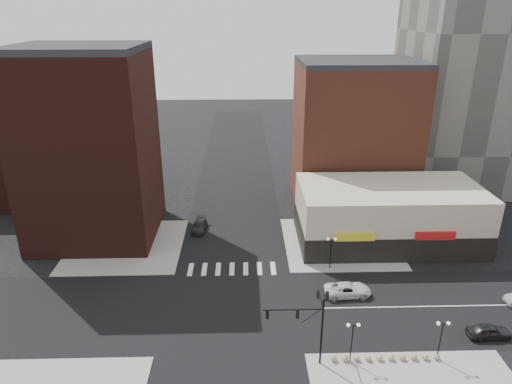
{
  "coord_description": "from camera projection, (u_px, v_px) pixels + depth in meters",
  "views": [
    {
      "loc": [
        1.53,
        -40.43,
        30.0
      ],
      "look_at": [
        2.82,
        6.35,
        11.0
      ],
      "focal_mm": 32.0,
      "sensor_mm": 36.0,
      "label": 1
    }
  ],
  "objects": [
    {
      "name": "dark_sedan_north",
      "position": [
        199.0,
        226.0,
        65.87
      ],
      "size": [
        2.17,
        4.73,
        1.34
      ],
      "primitive_type": "imported",
      "rotation": [
        0.0,
        0.0,
        -0.06
      ],
      "color": "black",
      "rests_on": "ground"
    },
    {
      "name": "sidewalk_nw",
      "position": [
        127.0,
        245.0,
        61.73
      ],
      "size": [
        15.0,
        15.0,
        0.12
      ],
      "primitive_type": "cube",
      "color": "gray",
      "rests_on": "ground"
    },
    {
      "name": "street_lamp_ne",
      "position": [
        331.0,
        245.0,
        55.17
      ],
      "size": [
        1.22,
        0.32,
        4.16
      ],
      "color": "black",
      "rests_on": "sidewalk_ne"
    },
    {
      "name": "dark_sedan_east",
      "position": [
        489.0,
        331.0,
        44.43
      ],
      "size": [
        4.19,
        1.75,
        1.42
      ],
      "primitive_type": "imported",
      "rotation": [
        0.0,
        0.0,
        1.59
      ],
      "color": "black",
      "rests_on": "ground"
    },
    {
      "name": "building_nw",
      "position": [
        90.0,
        149.0,
        60.63
      ],
      "size": [
        16.0,
        15.0,
        25.0
      ],
      "primitive_type": "cube",
      "color": "#371411",
      "rests_on": "ground"
    },
    {
      "name": "ground",
      "position": [
        231.0,
        310.0,
        48.69
      ],
      "size": [
        240.0,
        240.0,
        0.0
      ],
      "primitive_type": "plane",
      "color": "black",
      "rests_on": "ground"
    },
    {
      "name": "building_ne_row",
      "position": [
        388.0,
        219.0,
        61.88
      ],
      "size": [
        24.2,
        12.2,
        8.0
      ],
      "color": "beige",
      "rests_on": "ground"
    },
    {
      "name": "road_ew",
      "position": [
        231.0,
        310.0,
        48.69
      ],
      "size": [
        200.0,
        14.0,
        0.02
      ],
      "primitive_type": "cube",
      "color": "black",
      "rests_on": "ground"
    },
    {
      "name": "bollard_row",
      "position": [
        385.0,
        358.0,
        41.49
      ],
      "size": [
        10.02,
        0.57,
        0.57
      ],
      "color": "tan",
      "rests_on": "sidewalk_se"
    },
    {
      "name": "traffic_signal",
      "position": [
        311.0,
        317.0,
        39.76
      ],
      "size": [
        5.59,
        3.09,
        7.77
      ],
      "color": "black",
      "rests_on": "ground"
    },
    {
      "name": "sidewalk_ne",
      "position": [
        339.0,
        243.0,
        62.47
      ],
      "size": [
        15.0,
        15.0,
        0.12
      ],
      "primitive_type": "cube",
      "color": "gray",
      "rests_on": "ground"
    },
    {
      "name": "road_ns",
      "position": [
        231.0,
        310.0,
        48.69
      ],
      "size": [
        14.0,
        200.0,
        0.02
      ],
      "primitive_type": "cube",
      "color": "black",
      "rests_on": "ground"
    },
    {
      "name": "street_lamp_se_a",
      "position": [
        353.0,
        333.0,
        40.33
      ],
      "size": [
        1.22,
        0.32,
        4.16
      ],
      "color": "black",
      "rests_on": "sidewalk_se"
    },
    {
      "name": "white_suv",
      "position": [
        348.0,
        290.0,
        50.92
      ],
      "size": [
        5.33,
        2.71,
        1.44
      ],
      "primitive_type": "imported",
      "rotation": [
        0.0,
        0.0,
        1.63
      ],
      "color": "silver",
      "rests_on": "ground"
    },
    {
      "name": "building_ne_midrise",
      "position": [
        354.0,
        136.0,
        72.36
      ],
      "size": [
        18.0,
        15.0,
        22.0
      ],
      "primitive_type": "cube",
      "color": "brown",
      "rests_on": "ground"
    },
    {
      "name": "street_lamp_se_b",
      "position": [
        442.0,
        331.0,
        40.53
      ],
      "size": [
        1.22,
        0.32,
        4.16
      ],
      "color": "black",
      "rests_on": "sidewalk_se"
    },
    {
      "name": "building_nw_low",
      "position": [
        46.0,
        160.0,
        77.1
      ],
      "size": [
        20.0,
        18.0,
        12.0
      ],
      "primitive_type": "cube",
      "color": "#371411",
      "rests_on": "ground"
    }
  ]
}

